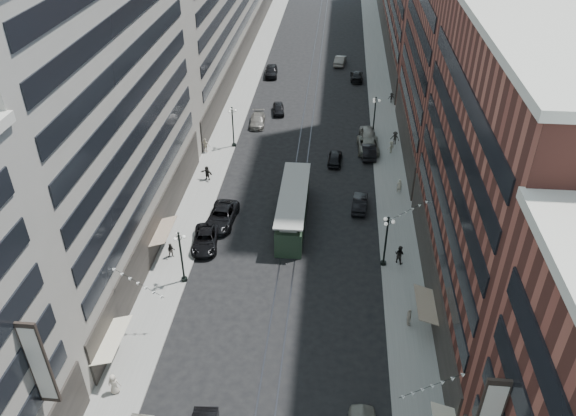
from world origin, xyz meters
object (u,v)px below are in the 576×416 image
(car_9, at_px, (271,71))
(car_extra_2, at_px, (368,150))
(pedestrian_extra_0, at_px, (395,138))
(car_14, at_px, (340,60))
(car_11, at_px, (368,144))
(pedestrian_8, at_px, (399,186))
(pedestrian_5, at_px, (207,173))
(pedestrian_extra_1, at_px, (391,147))
(pedestrian_2, at_px, (171,250))
(lamppost_sw_mid, at_px, (233,125))
(pedestrian_4, at_px, (409,317))
(pedestrian_9, at_px, (392,98))
(lamppost_se_mid, at_px, (375,115))
(car_7, at_px, (222,216))
(pedestrian_1, at_px, (114,384))
(lamppost_sw_far, at_px, (181,255))
(car_13, at_px, (278,109))
(lamppost_se_far, at_px, (386,240))
(car_extra_0, at_px, (335,158))
(car_2, at_px, (205,240))
(car_12, at_px, (357,76))
(pedestrian_7, at_px, (399,254))
(car_extra_1, at_px, (367,133))
(car_10, at_px, (360,203))
(car_8, at_px, (257,120))

(car_9, xyz_separation_m, car_extra_2, (15.69, -27.37, -0.07))
(pedestrian_extra_0, bearing_deg, car_14, 127.82)
(car_11, bearing_deg, pedestrian_8, 104.79)
(pedestrian_5, height_order, pedestrian_extra_1, pedestrian_5)
(pedestrian_2, bearing_deg, lamppost_sw_mid, 67.35)
(pedestrian_4, relative_size, pedestrian_9, 1.05)
(lamppost_se_mid, relative_size, car_7, 0.93)
(pedestrian_1, xyz_separation_m, pedestrian_8, (22.85, 29.94, -0.04))
(pedestrian_9, relative_size, pedestrian_extra_0, 0.87)
(pedestrian_4, height_order, car_11, pedestrian_4)
(pedestrian_5, relative_size, pedestrian_extra_1, 1.07)
(lamppost_sw_far, distance_m, lamppost_sw_mid, 27.00)
(pedestrian_1, xyz_separation_m, car_13, (6.77, 50.94, -0.36))
(car_7, bearing_deg, pedestrian_extra_1, 46.21)
(lamppost_se_far, bearing_deg, car_extra_0, 104.22)
(pedestrian_1, height_order, pedestrian_extra_1, pedestrian_1)
(pedestrian_extra_0, relative_size, pedestrian_extra_1, 1.12)
(car_2, xyz_separation_m, car_12, (15.60, 47.35, -0.01))
(pedestrian_9, height_order, car_extra_0, pedestrian_9)
(lamppost_se_far, height_order, car_14, lamppost_se_far)
(car_2, xyz_separation_m, car_extra_0, (12.57, 18.28, -0.03))
(car_2, distance_m, pedestrian_7, 19.10)
(car_13, bearing_deg, car_extra_1, -37.65)
(pedestrian_7, xyz_separation_m, pedestrian_extra_0, (1.28, 24.95, -0.05))
(car_2, relative_size, car_13, 1.31)
(pedestrian_5, bearing_deg, car_14, 92.87)
(pedestrian_7, xyz_separation_m, pedestrian_extra_1, (0.61, 22.48, -0.15))
(car_10, bearing_deg, pedestrian_5, -8.74)
(car_9, relative_size, car_extra_2, 1.05)
(lamppost_se_mid, xyz_separation_m, car_7, (-16.71, -22.36, -2.27))
(pedestrian_extra_1, bearing_deg, pedestrian_4, 48.55)
(car_extra_1, bearing_deg, pedestrian_4, 91.89)
(lamppost_se_mid, bearing_deg, pedestrian_4, -87.32)
(car_9, height_order, car_13, car_9)
(lamppost_se_far, bearing_deg, car_9, 108.43)
(car_extra_2, bearing_deg, pedestrian_2, 46.32)
(car_extra_0, bearing_deg, car_14, -86.68)
(car_2, xyz_separation_m, pedestrian_8, (20.00, 11.69, 0.27))
(pedestrian_extra_1, bearing_deg, pedestrian_9, -134.57)
(pedestrian_1, xyz_separation_m, pedestrian_4, (22.11, 8.87, -0.07))
(pedestrian_2, height_order, car_12, pedestrian_2)
(lamppost_sw_mid, xyz_separation_m, lamppost_se_mid, (18.40, 5.00, 0.00))
(pedestrian_5, relative_size, pedestrian_9, 1.10)
(car_extra_0, bearing_deg, pedestrian_extra_0, -140.85)
(pedestrian_2, xyz_separation_m, car_extra_0, (15.43, 20.54, -0.22))
(car_8, bearing_deg, car_9, 87.25)
(pedestrian_1, xyz_separation_m, pedestrian_5, (0.35, 30.85, -0.03))
(car_11, xyz_separation_m, pedestrian_7, (2.27, -23.43, 0.30))
(pedestrian_8, bearing_deg, car_extra_0, -41.47)
(pedestrian_4, bearing_deg, pedestrian_extra_0, -9.24)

